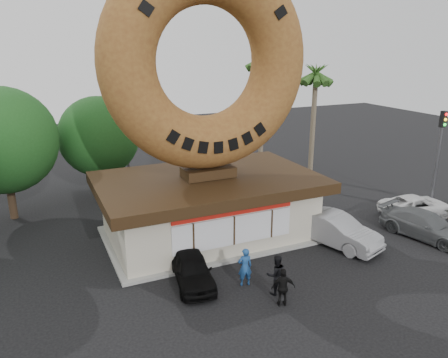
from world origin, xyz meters
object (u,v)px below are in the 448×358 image
object	(u,v)px
street_lamp	(128,125)
person_left	(245,267)
car_silver	(335,230)
donut_shop	(209,205)
car_grey	(425,225)
person_center	(276,275)
car_black	(192,269)
car_white	(417,206)
giant_donut	(207,62)
person_right	(283,287)
traffic_signal	(439,148)

from	to	relation	value
street_lamp	person_left	world-z (taller)	street_lamp
street_lamp	car_silver	world-z (taller)	street_lamp
donut_shop	car_grey	world-z (taller)	donut_shop
person_left	street_lamp	bearing A→B (deg)	-76.23
person_left	car_grey	world-z (taller)	person_left
donut_shop	person_center	xyz separation A→B (m)	(0.36, -6.31, -0.90)
car_black	car_silver	world-z (taller)	car_silver
car_white	giant_donut	bearing A→B (deg)	88.30
donut_shop	person_right	distance (m)	7.22
person_left	car_grey	bearing A→B (deg)	-169.54
donut_shop	traffic_signal	distance (m)	14.30
traffic_signal	car_white	bearing A→B (deg)	-166.15
car_grey	car_white	xyz separation A→B (m)	(2.03, 2.44, -0.08)
person_left	car_black	distance (m)	2.24
car_grey	car_black	bearing A→B (deg)	163.26
traffic_signal	person_center	world-z (taller)	traffic_signal
car_grey	street_lamp	bearing A→B (deg)	115.82
person_right	giant_donut	bearing A→B (deg)	-69.54
person_left	car_white	distance (m)	13.13
car_silver	street_lamp	bearing A→B (deg)	99.82
person_left	person_right	world-z (taller)	person_left
person_center	car_white	world-z (taller)	person_center
car_black	car_silver	bearing A→B (deg)	13.20
person_center	car_silver	bearing A→B (deg)	-141.76
person_right	car_black	xyz separation A→B (m)	(-2.63, 3.04, -0.15)
donut_shop	car_grey	size ratio (longest dim) A/B	2.37
traffic_signal	car_black	xyz separation A→B (m)	(-16.46, -2.12, -3.23)
car_silver	car_black	bearing A→B (deg)	165.65
street_lamp	person_left	size ratio (longest dim) A/B	4.73
street_lamp	traffic_signal	xyz separation A→B (m)	(15.86, -12.01, -0.61)
car_grey	car_white	distance (m)	3.17
donut_shop	person_center	size ratio (longest dim) A/B	6.48
car_white	car_silver	bearing A→B (deg)	108.74
street_lamp	traffic_signal	bearing A→B (deg)	-37.14
person_right	person_center	bearing A→B (deg)	-83.30
person_center	car_black	bearing A→B (deg)	-28.17
street_lamp	car_grey	size ratio (longest dim) A/B	1.69
street_lamp	car_silver	size ratio (longest dim) A/B	1.67
traffic_signal	person_right	distance (m)	15.08
person_center	car_black	xyz separation A→B (m)	(-2.81, 2.19, -0.23)
car_silver	donut_shop	bearing A→B (deg)	128.54
person_center	car_silver	distance (m)	5.81
car_grey	giant_donut	bearing A→B (deg)	141.28
street_lamp	person_center	size ratio (longest dim) A/B	4.63
street_lamp	traffic_signal	world-z (taller)	street_lamp
street_lamp	car_grey	xyz separation A→B (m)	(12.17, -14.86, -3.80)
donut_shop	street_lamp	bearing A→B (deg)	100.50
car_silver	car_grey	bearing A→B (deg)	-33.61
donut_shop	person_right	size ratio (longest dim) A/B	7.07
car_white	car_black	bearing A→B (deg)	106.00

